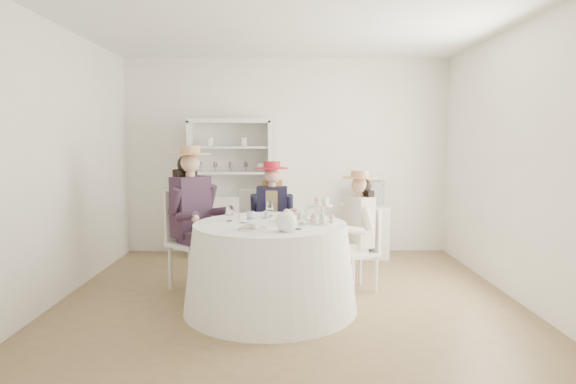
{
  "coord_description": "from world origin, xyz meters",
  "views": [
    {
      "loc": [
        -0.04,
        -4.77,
        1.57
      ],
      "look_at": [
        0.0,
        0.1,
        1.05
      ],
      "focal_mm": 30.0,
      "sensor_mm": 36.0,
      "label": 1
    }
  ],
  "objects": [
    {
      "name": "wall_right",
      "position": [
        2.25,
        0.0,
        1.35
      ],
      "size": [
        0.0,
        4.5,
        4.5
      ],
      "primitive_type": "plane",
      "rotation": [
        1.57,
        0.0,
        -1.57
      ],
      "color": "silver",
      "rests_on": "ground"
    },
    {
      "name": "flower_arrangement",
      "position": [
        0.04,
        -0.43,
        0.9
      ],
      "size": [
        0.18,
        0.17,
        0.06
      ],
      "rotation": [
        0.0,
        0.0,
        0.23
      ],
      "color": "#D76B89",
      "rests_on": "tea_table"
    },
    {
      "name": "wall_front",
      "position": [
        0.0,
        -2.0,
        1.35
      ],
      "size": [
        4.5,
        0.0,
        4.5
      ],
      "primitive_type": "plane",
      "rotation": [
        -1.57,
        0.0,
        0.0
      ],
      "color": "silver",
      "rests_on": "ground"
    },
    {
      "name": "guest_right",
      "position": [
        0.72,
        0.15,
        0.71
      ],
      "size": [
        0.54,
        0.49,
        1.27
      ],
      "rotation": [
        0.0,
        0.0,
        -1.12
      ],
      "color": "silver",
      "rests_on": "ground"
    },
    {
      "name": "guest_left",
      "position": [
        -1.0,
        0.23,
        0.86
      ],
      "size": [
        0.65,
        0.64,
        1.52
      ],
      "rotation": [
        0.0,
        0.0,
        0.84
      ],
      "color": "silver",
      "rests_on": "ground"
    },
    {
      "name": "teacup_c",
      "position": [
        0.09,
        -0.26,
        0.85
      ],
      "size": [
        0.12,
        0.12,
        0.07
      ],
      "primitive_type": "imported",
      "rotation": [
        0.0,
        0.0,
        0.41
      ],
      "color": "white",
      "rests_on": "tea_table"
    },
    {
      "name": "hutch",
      "position": [
        -0.76,
        1.73,
        0.66
      ],
      "size": [
        1.22,
        0.72,
        1.86
      ],
      "rotation": [
        0.0,
        0.0,
        -0.3
      ],
      "color": "silver",
      "rests_on": "ground"
    },
    {
      "name": "wall_back",
      "position": [
        0.0,
        2.0,
        1.35
      ],
      "size": [
        4.5,
        0.0,
        4.5
      ],
      "primitive_type": "plane",
      "rotation": [
        1.57,
        0.0,
        0.0
      ],
      "color": "silver",
      "rests_on": "ground"
    },
    {
      "name": "ceiling",
      "position": [
        0.0,
        0.0,
        2.7
      ],
      "size": [
        4.5,
        4.5,
        0.0
      ],
      "primitive_type": "plane",
      "rotation": [
        3.14,
        0.0,
        0.0
      ],
      "color": "white",
      "rests_on": "wall_back"
    },
    {
      "name": "hatbox",
      "position": [
        1.14,
        1.65,
        0.87
      ],
      "size": [
        0.37,
        0.37,
        0.33
      ],
      "primitive_type": "cylinder",
      "rotation": [
        0.0,
        0.0,
        0.13
      ],
      "color": "black",
      "rests_on": "side_table"
    },
    {
      "name": "stemware_set",
      "position": [
        -0.17,
        -0.38,
        0.89
      ],
      "size": [
        0.85,
        0.82,
        0.15
      ],
      "color": "white",
      "rests_on": "tea_table"
    },
    {
      "name": "side_table",
      "position": [
        1.14,
        1.65,
        0.35
      ],
      "size": [
        0.49,
        0.49,
        0.7
      ],
      "primitive_type": "cube",
      "rotation": [
        0.0,
        0.0,
        -0.09
      ],
      "color": "silver",
      "rests_on": "ground"
    },
    {
      "name": "flower_bowl",
      "position": [
        0.05,
        -0.38,
        0.84
      ],
      "size": [
        0.26,
        0.26,
        0.06
      ],
      "primitive_type": "imported",
      "rotation": [
        0.0,
        0.0,
        0.13
      ],
      "color": "white",
      "rests_on": "tea_table"
    },
    {
      "name": "teacup_b",
      "position": [
        -0.21,
        -0.12,
        0.84
      ],
      "size": [
        0.09,
        0.09,
        0.06
      ],
      "primitive_type": "imported",
      "rotation": [
        0.0,
        0.0,
        0.43
      ],
      "color": "white",
      "rests_on": "tea_table"
    },
    {
      "name": "wall_left",
      "position": [
        -2.25,
        0.0,
        1.35
      ],
      "size": [
        0.0,
        4.5,
        4.5
      ],
      "primitive_type": "plane",
      "rotation": [
        1.57,
        0.0,
        1.57
      ],
      "color": "silver",
      "rests_on": "ground"
    },
    {
      "name": "spare_chair",
      "position": [
        -0.33,
        0.83,
        0.54
      ],
      "size": [
        0.57,
        0.57,
        1.01
      ],
      "rotation": [
        0.0,
        0.0,
        2.59
      ],
      "color": "silver",
      "rests_on": "ground"
    },
    {
      "name": "teacup_a",
      "position": [
        -0.36,
        -0.17,
        0.85
      ],
      "size": [
        0.09,
        0.09,
        0.07
      ],
      "primitive_type": "imported",
      "rotation": [
        0.0,
        0.0,
        0.03
      ],
      "color": "white",
      "rests_on": "tea_table"
    },
    {
      "name": "table_teapot",
      "position": [
        -0.02,
        -0.8,
        0.9
      ],
      "size": [
        0.26,
        0.18,
        0.19
      ],
      "rotation": [
        0.0,
        0.0,
        0.18
      ],
      "color": "white",
      "rests_on": "tea_table"
    },
    {
      "name": "sandwich_plate",
      "position": [
        -0.31,
        -0.7,
        0.83
      ],
      "size": [
        0.25,
        0.25,
        0.06
      ],
      "rotation": [
        0.0,
        0.0,
        -0.13
      ],
      "color": "white",
      "rests_on": "tea_table"
    },
    {
      "name": "ground",
      "position": [
        0.0,
        0.0,
        0.0
      ],
      "size": [
        4.5,
        4.5,
        0.0
      ],
      "primitive_type": "plane",
      "color": "brown",
      "rests_on": "ground"
    },
    {
      "name": "tea_table",
      "position": [
        -0.17,
        -0.38,
        0.4
      ],
      "size": [
        1.61,
        1.61,
        0.81
      ],
      "rotation": [
        0.0,
        0.0,
        -0.21
      ],
      "color": "white",
      "rests_on": "ground"
    },
    {
      "name": "cupcake_stand",
      "position": [
        0.31,
        -0.41,
        0.9
      ],
      "size": [
        0.25,
        0.25,
        0.24
      ],
      "rotation": [
        0.0,
        0.0,
        0.29
      ],
      "color": "white",
      "rests_on": "tea_table"
    },
    {
      "name": "guest_mid",
      "position": [
        -0.18,
        0.66,
        0.76
      ],
      "size": [
        0.48,
        0.51,
        1.34
      ],
      "rotation": [
        0.0,
        0.0,
        -0.04
      ],
      "color": "silver",
      "rests_on": "ground"
    }
  ]
}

